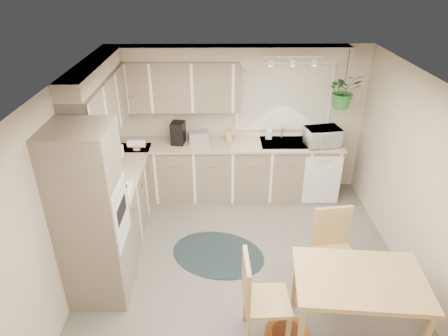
{
  "coord_description": "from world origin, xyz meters",
  "views": [
    {
      "loc": [
        -0.3,
        -3.91,
        3.53
      ],
      "look_at": [
        -0.25,
        0.55,
        1.16
      ],
      "focal_mm": 32.0,
      "sensor_mm": 36.0,
      "label": 1
    }
  ],
  "objects_px": {
    "chair_back": "(336,254)",
    "microwave": "(323,135)",
    "braided_rug": "(218,254)",
    "pet_bed": "(287,336)",
    "chair_left": "(267,299)",
    "dining_table": "(354,307)"
  },
  "relations": [
    {
      "from": "dining_table",
      "to": "pet_bed",
      "type": "distance_m",
      "value": 0.75
    },
    {
      "from": "braided_rug",
      "to": "pet_bed",
      "type": "bearing_deg",
      "value": -61.96
    },
    {
      "from": "braided_rug",
      "to": "microwave",
      "type": "relative_size",
      "value": 2.44
    },
    {
      "from": "chair_left",
      "to": "braided_rug",
      "type": "xyz_separation_m",
      "value": [
        -0.5,
        1.27,
        -0.5
      ]
    },
    {
      "from": "braided_rug",
      "to": "chair_left",
      "type": "bearing_deg",
      "value": -68.69
    },
    {
      "from": "dining_table",
      "to": "braided_rug",
      "type": "xyz_separation_m",
      "value": [
        -1.39,
        1.29,
        -0.39
      ]
    },
    {
      "from": "pet_bed",
      "to": "braided_rug",
      "type": "bearing_deg",
      "value": 118.04
    },
    {
      "from": "braided_rug",
      "to": "pet_bed",
      "type": "xyz_separation_m",
      "value": [
        0.72,
        -1.35,
        0.05
      ]
    },
    {
      "from": "pet_bed",
      "to": "microwave",
      "type": "relative_size",
      "value": 0.9
    },
    {
      "from": "chair_back",
      "to": "microwave",
      "type": "distance_m",
      "value": 2.15
    },
    {
      "from": "dining_table",
      "to": "microwave",
      "type": "distance_m",
      "value": 2.83
    },
    {
      "from": "microwave",
      "to": "chair_left",
      "type": "bearing_deg",
      "value": -123.5
    },
    {
      "from": "chair_back",
      "to": "microwave",
      "type": "height_order",
      "value": "microwave"
    },
    {
      "from": "chair_left",
      "to": "pet_bed",
      "type": "height_order",
      "value": "chair_left"
    },
    {
      "from": "chair_left",
      "to": "pet_bed",
      "type": "bearing_deg",
      "value": 69.39
    },
    {
      "from": "chair_left",
      "to": "microwave",
      "type": "height_order",
      "value": "microwave"
    },
    {
      "from": "chair_left",
      "to": "chair_back",
      "type": "bearing_deg",
      "value": 125.43
    },
    {
      "from": "chair_left",
      "to": "pet_bed",
      "type": "xyz_separation_m",
      "value": [
        0.22,
        -0.07,
        -0.45
      ]
    },
    {
      "from": "dining_table",
      "to": "chair_back",
      "type": "distance_m",
      "value": 0.69
    },
    {
      "from": "pet_bed",
      "to": "chair_back",
      "type": "bearing_deg",
      "value": 48.92
    },
    {
      "from": "dining_table",
      "to": "braided_rug",
      "type": "distance_m",
      "value": 1.93
    },
    {
      "from": "chair_back",
      "to": "microwave",
      "type": "bearing_deg",
      "value": -104.39
    }
  ]
}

